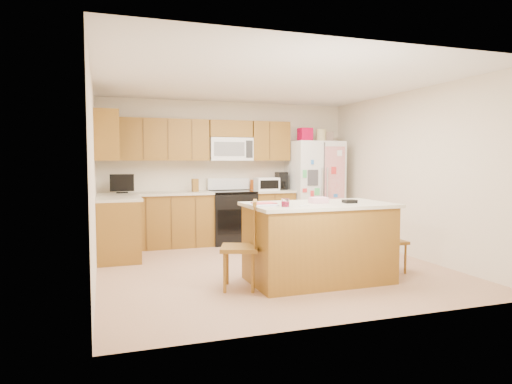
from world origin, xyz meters
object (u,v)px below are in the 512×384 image
object	(u,v)px
refrigerator	(315,189)
windsor_chair_right	(388,241)
stove	(232,216)
island	(318,242)
windsor_chair_left	(242,247)
windsor_chair_back	(302,236)

from	to	relation	value
refrigerator	windsor_chair_right	distance (m)	2.68
stove	island	xyz separation A→B (m)	(0.29, -2.79, 0.00)
stove	windsor_chair_right	xyz separation A→B (m)	(1.36, -2.68, -0.07)
windsor_chair_left	windsor_chair_right	distance (m)	2.04
windsor_chair_back	stove	bearing A→B (deg)	99.71
stove	refrigerator	xyz separation A→B (m)	(1.57, -0.06, 0.45)
windsor_chair_back	refrigerator	bearing A→B (deg)	60.29
windsor_chair_left	windsor_chair_right	xyz separation A→B (m)	(2.03, 0.13, -0.07)
stove	windsor_chair_right	world-z (taller)	stove
refrigerator	windsor_chair_left	xyz separation A→B (m)	(-2.24, -2.75, -0.45)
windsor_chair_left	windsor_chair_right	size ratio (longest dim) A/B	1.17
stove	island	world-z (taller)	stove
island	refrigerator	bearing A→B (deg)	64.95
refrigerator	island	size ratio (longest dim) A/B	1.17
island	windsor_chair_back	size ratio (longest dim) A/B	1.88
refrigerator	windsor_chair_left	world-z (taller)	refrigerator
stove	refrigerator	bearing A→B (deg)	-2.30
windsor_chair_back	windsor_chair_right	bearing A→B (deg)	-27.57
refrigerator	windsor_chair_back	distance (m)	2.47
island	windsor_chair_left	world-z (taller)	island
stove	windsor_chair_right	bearing A→B (deg)	-63.11
windsor_chair_right	stove	bearing A→B (deg)	116.89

